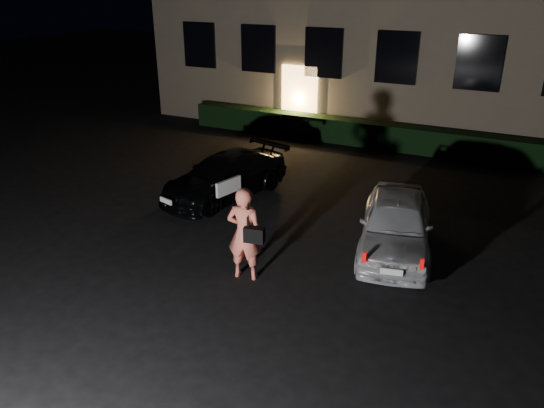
% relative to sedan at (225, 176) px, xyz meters
% --- Properties ---
extents(ground, '(80.00, 80.00, 0.00)m').
position_rel_sedan_xyz_m(ground, '(2.77, -4.30, -0.57)').
color(ground, black).
rests_on(ground, ground).
extents(hedge, '(15.00, 0.70, 0.85)m').
position_rel_sedan_xyz_m(hedge, '(2.77, 6.20, -0.14)').
color(hedge, black).
rests_on(hedge, ground).
extents(sedan, '(2.52, 4.18, 1.13)m').
position_rel_sedan_xyz_m(sedan, '(0.00, 0.00, 0.00)').
color(sedan, black).
rests_on(sedan, ground).
extents(hatch, '(2.22, 3.92, 1.26)m').
position_rel_sedan_xyz_m(hatch, '(4.88, -1.04, 0.06)').
color(hatch, silver).
rests_on(hatch, ground).
extents(man, '(0.85, 0.58, 1.91)m').
position_rel_sedan_xyz_m(man, '(2.53, -3.47, 0.39)').
color(man, '#EE6F5A').
rests_on(man, ground).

